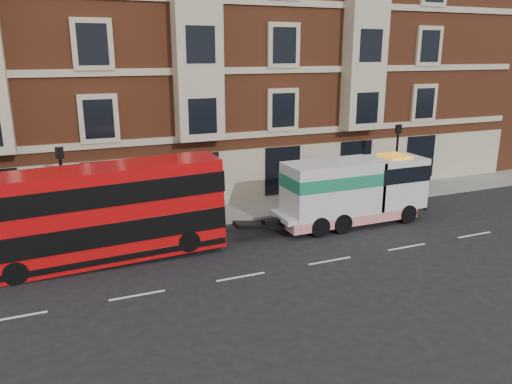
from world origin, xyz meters
TOP-DOWN VIEW (x-y plane):
  - ground at (0.00, 0.00)m, footprint 120.00×120.00m
  - sidewalk at (0.00, 7.50)m, footprint 90.00×3.00m
  - victorian_terrace at (0.50, 15.00)m, footprint 45.00×12.00m
  - lamp_post_west at (-6.00, 6.20)m, footprint 0.35×0.15m
  - lamp_post_east at (12.00, 6.20)m, footprint 0.35×0.15m
  - double_decker_bus at (-4.68, 3.69)m, footprint 9.93×2.28m
  - tow_truck at (7.38, 3.69)m, footprint 7.95×2.35m

SIDE VIEW (x-z plane):
  - ground at x=0.00m, z-range 0.00..0.00m
  - sidewalk at x=0.00m, z-range 0.00..0.15m
  - tow_truck at x=7.38m, z-range 0.10..3.41m
  - double_decker_bus at x=-4.68m, z-range 0.12..4.14m
  - lamp_post_west at x=-6.00m, z-range 0.50..4.85m
  - lamp_post_east at x=12.00m, z-range 0.50..4.85m
  - victorian_terrace at x=0.50m, z-range -0.13..20.27m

